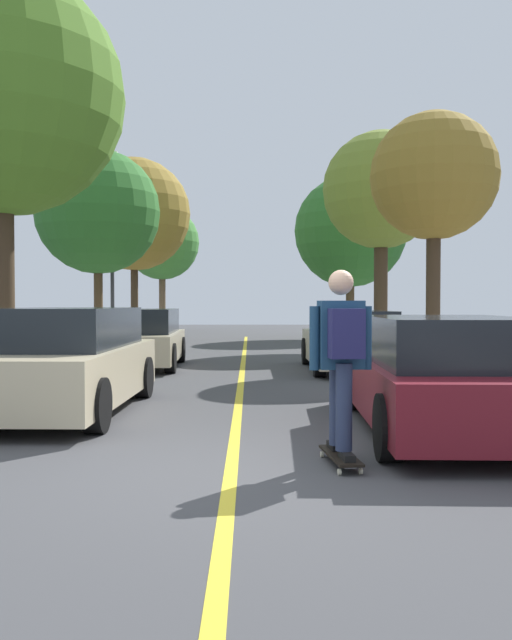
% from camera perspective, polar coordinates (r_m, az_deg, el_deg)
% --- Properties ---
extents(ground, '(80.00, 80.00, 0.00)m').
position_cam_1_polar(ground, '(5.97, -2.17, -12.95)').
color(ground, '#424244').
extents(center_line, '(0.12, 39.20, 0.01)m').
position_cam_1_polar(center_line, '(9.90, -1.50, -7.16)').
color(center_line, gold).
rests_on(center_line, ground).
extents(parked_car_left_nearest, '(2.01, 4.34, 1.42)m').
position_cam_1_polar(parked_car_left_nearest, '(9.50, -16.17, -3.34)').
color(parked_car_left_nearest, '#BCAD89').
rests_on(parked_car_left_nearest, ground).
extents(parked_car_left_near, '(1.99, 4.06, 1.35)m').
position_cam_1_polar(parked_car_left_near, '(15.69, -9.91, -1.54)').
color(parked_car_left_near, '#BCAD89').
rests_on(parked_car_left_near, ground).
extents(parked_car_right_nearest, '(2.09, 4.52, 1.33)m').
position_cam_1_polar(parked_car_right_nearest, '(8.01, 15.63, -4.54)').
color(parked_car_right_nearest, maroon).
rests_on(parked_car_right_nearest, ground).
extents(parked_car_right_near, '(1.91, 4.21, 1.32)m').
position_cam_1_polar(parked_car_right_near, '(14.93, 8.05, -1.72)').
color(parked_car_right_near, '#BCAD89').
rests_on(parked_car_right_near, ground).
extents(street_tree_left_nearest, '(4.42, 4.42, 7.35)m').
position_cam_1_polar(street_tree_left_nearest, '(13.56, -20.83, 17.52)').
color(street_tree_left_nearest, '#3D2D1E').
rests_on(street_tree_left_nearest, sidewalk_left).
extents(street_tree_left_near, '(3.66, 3.66, 5.87)m').
position_cam_1_polar(street_tree_left_near, '(20.51, -13.31, 8.93)').
color(street_tree_left_near, '#4C3823').
rests_on(street_tree_left_near, sidewalk_left).
extents(street_tree_left_far, '(4.35, 4.35, 6.96)m').
position_cam_1_polar(street_tree_left_far, '(26.64, -10.34, 8.83)').
color(street_tree_left_far, '#3D2D1E').
rests_on(street_tree_left_far, sidewalk_left).
extents(street_tree_left_farthest, '(3.78, 3.78, 6.32)m').
position_cam_1_polar(street_tree_left_farthest, '(34.72, -8.00, 6.51)').
color(street_tree_left_farthest, brown).
rests_on(street_tree_left_farthest, sidewalk_left).
extents(street_tree_right_nearest, '(2.87, 2.87, 5.65)m').
position_cam_1_polar(street_tree_right_nearest, '(15.93, 14.90, 11.64)').
color(street_tree_right_nearest, '#3D2D1E').
rests_on(street_tree_right_nearest, sidewalk_right).
extents(street_tree_right_near, '(3.70, 3.70, 6.77)m').
position_cam_1_polar(street_tree_right_near, '(21.88, 10.61, 10.72)').
color(street_tree_right_near, '#3D2D1E').
rests_on(street_tree_right_near, sidewalk_right).
extents(street_tree_right_far, '(4.62, 4.62, 6.62)m').
position_cam_1_polar(street_tree_right_far, '(28.14, 8.03, 7.48)').
color(street_tree_right_far, '#4C3823').
rests_on(street_tree_right_far, sidewalk_right).
extents(streetlamp, '(0.36, 0.24, 6.06)m').
position_cam_1_polar(streetlamp, '(21.55, -12.15, 7.00)').
color(streetlamp, '#38383D').
rests_on(streetlamp, sidewalk_left).
extents(skateboard, '(0.31, 0.86, 0.10)m').
position_cam_1_polar(skateboard, '(6.30, 7.19, -11.40)').
color(skateboard, black).
rests_on(skateboard, ground).
extents(skateboarder, '(0.59, 0.71, 1.68)m').
position_cam_1_polar(skateboarder, '(6.12, 7.30, -2.61)').
color(skateboarder, black).
rests_on(skateboarder, skateboard).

